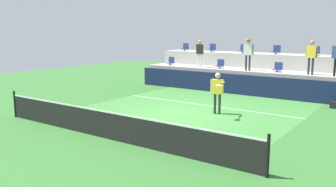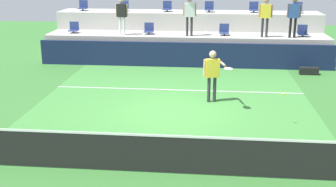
{
  "view_description": "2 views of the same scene",
  "coord_description": "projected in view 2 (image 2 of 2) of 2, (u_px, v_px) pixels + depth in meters",
  "views": [
    {
      "loc": [
        7.77,
        -11.73,
        3.4
      ],
      "look_at": [
        0.4,
        -1.25,
        1.13
      ],
      "focal_mm": 37.41,
      "sensor_mm": 36.0,
      "label": 1
    },
    {
      "loc": [
        1.1,
        -12.47,
        4.5
      ],
      "look_at": [
        -0.02,
        -1.02,
        0.93
      ],
      "focal_mm": 45.57,
      "sensor_mm": 36.0,
      "label": 2
    }
  ],
  "objects": [
    {
      "name": "spectator_leaning_on_rail",
      "position": [
        294.0,
        13.0,
        18.67
      ],
      "size": [
        0.61,
        0.25,
        1.77
      ],
      "color": "black",
      "rests_on": "seating_tier_lower"
    },
    {
      "name": "tennis_net",
      "position": [
        156.0,
        152.0,
        9.34
      ],
      "size": [
        10.48,
        0.08,
        1.07
      ],
      "color": "black",
      "rests_on": "ground_plane"
    },
    {
      "name": "stadium_chair_upper_left",
      "position": [
        124.0,
        7.0,
        21.49
      ],
      "size": [
        0.44,
        0.4,
        0.52
      ],
      "color": "#2D2D33",
      "rests_on": "seating_tier_upper"
    },
    {
      "name": "stadium_chair_lower_left",
      "position": [
        149.0,
        29.0,
        19.89
      ],
      "size": [
        0.44,
        0.4,
        0.52
      ],
      "color": "#2D2D33",
      "rests_on": "seating_tier_lower"
    },
    {
      "name": "stadium_chair_lower_far_right",
      "position": [
        303.0,
        32.0,
        19.24
      ],
      "size": [
        0.44,
        0.4,
        0.52
      ],
      "color": "#2D2D33",
      "rests_on": "seating_tier_lower"
    },
    {
      "name": "court_inner_paint",
      "position": [
        175.0,
        102.0,
        14.24
      ],
      "size": [
        9.0,
        10.0,
        0.01
      ],
      "primitive_type": "cube",
      "color": "#3D7F38",
      "rests_on": "ground_plane"
    },
    {
      "name": "stadium_chair_upper_mid_right",
      "position": [
        209.0,
        8.0,
        21.09
      ],
      "size": [
        0.44,
        0.4,
        0.52
      ],
      "color": "#2D2D33",
      "rests_on": "seating_tier_upper"
    },
    {
      "name": "stadium_chair_upper_far_right",
      "position": [
        298.0,
        8.0,
        20.69
      ],
      "size": [
        0.44,
        0.4,
        0.52
      ],
      "color": "#2D2D33",
      "rests_on": "seating_tier_upper"
    },
    {
      "name": "stadium_chair_upper_right",
      "position": [
        254.0,
        8.0,
        20.89
      ],
      "size": [
        0.44,
        0.4,
        0.52
      ],
      "color": "#2D2D33",
      "rests_on": "seating_tier_upper"
    },
    {
      "name": "seating_tier_lower",
      "position": [
        186.0,
        48.0,
        20.04
      ],
      "size": [
        13.0,
        1.8,
        1.25
      ],
      "primitive_type": "cube",
      "color": "#ADAAA3",
      "rests_on": "ground_plane"
    },
    {
      "name": "court_service_line",
      "position": [
        178.0,
        90.0,
        15.57
      ],
      "size": [
        9.0,
        0.06,
        0.0
      ],
      "primitive_type": "cube",
      "color": "white",
      "rests_on": "ground_plane"
    },
    {
      "name": "tennis_ball",
      "position": [
        283.0,
        94.0,
        11.97
      ],
      "size": [
        0.07,
        0.07,
        0.07
      ],
      "color": "#CCE033"
    },
    {
      "name": "tennis_player",
      "position": [
        213.0,
        71.0,
        13.94
      ],
      "size": [
        0.95,
        1.16,
        1.74
      ],
      "color": "#2D2D33",
      "rests_on": "ground_plane"
    },
    {
      "name": "spectator_in_grey",
      "position": [
        265.0,
        14.0,
        18.79
      ],
      "size": [
        0.61,
        0.26,
        1.73
      ],
      "color": "#2D2D33",
      "rests_on": "seating_tier_lower"
    },
    {
      "name": "stadium_chair_upper_far_left",
      "position": [
        83.0,
        6.0,
        21.69
      ],
      "size": [
        0.44,
        0.4,
        0.52
      ],
      "color": "#2D2D33",
      "rests_on": "seating_tier_upper"
    },
    {
      "name": "stadium_chair_upper_mid_left",
      "position": [
        167.0,
        7.0,
        21.29
      ],
      "size": [
        0.44,
        0.4,
        0.52
      ],
      "color": "#2D2D33",
      "rests_on": "seating_tier_upper"
    },
    {
      "name": "spectator_with_hat",
      "position": [
        190.0,
        11.0,
        19.08
      ],
      "size": [
        0.61,
        0.46,
        1.82
      ],
      "color": "#2D2D33",
      "rests_on": "seating_tier_lower"
    },
    {
      "name": "equipment_bag",
      "position": [
        309.0,
        71.0,
        17.69
      ],
      "size": [
        0.76,
        0.28,
        0.3
      ],
      "primitive_type": "cube",
      "color": "black",
      "rests_on": "ground_plane"
    },
    {
      "name": "stadium_chair_lower_far_left",
      "position": [
        74.0,
        28.0,
        20.23
      ],
      "size": [
        0.44,
        0.4,
        0.52
      ],
      "color": "#2D2D33",
      "rests_on": "seating_tier_lower"
    },
    {
      "name": "sponsor_backboard",
      "position": [
        184.0,
        55.0,
        18.83
      ],
      "size": [
        13.0,
        0.16,
        1.1
      ],
      "primitive_type": "cube",
      "color": "#141E42",
      "rests_on": "ground_plane"
    },
    {
      "name": "ground_plane",
      "position": [
        172.0,
        112.0,
        13.29
      ],
      "size": [
        40.0,
        40.0,
        0.0
      ],
      "primitive_type": "plane",
      "color": "#336B2D"
    },
    {
      "name": "stadium_chair_lower_right",
      "position": [
        224.0,
        31.0,
        19.57
      ],
      "size": [
        0.44,
        0.4,
        0.52
      ],
      "color": "#2D2D33",
      "rests_on": "seating_tier_lower"
    },
    {
      "name": "spectator_in_white",
      "position": [
        122.0,
        13.0,
        19.4
      ],
      "size": [
        0.59,
        0.25,
        1.67
      ],
      "color": "white",
      "rests_on": "seating_tier_lower"
    },
    {
      "name": "seating_tier_upper",
      "position": [
        188.0,
        32.0,
        21.63
      ],
      "size": [
        13.0,
        1.8,
        2.1
      ],
      "primitive_type": "cube",
      "color": "#ADAAA3",
      "rests_on": "ground_plane"
    }
  ]
}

